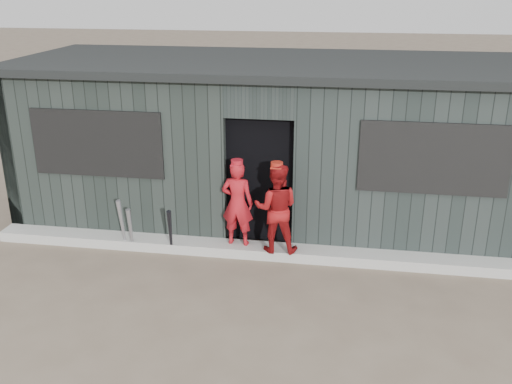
% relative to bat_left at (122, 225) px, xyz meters
% --- Properties ---
extents(ground, '(80.00, 80.00, 0.00)m').
position_rel_bat_left_xyz_m(ground, '(1.99, -1.67, -0.41)').
color(ground, brown).
rests_on(ground, ground).
extents(curb, '(8.00, 0.36, 0.15)m').
position_rel_bat_left_xyz_m(curb, '(1.99, 0.15, -0.34)').
color(curb, '#ACACA6').
rests_on(curb, ground).
extents(bat_left, '(0.08, 0.19, 0.82)m').
position_rel_bat_left_xyz_m(bat_left, '(0.00, 0.00, 0.00)').
color(bat_left, '#9898A1').
rests_on(bat_left, ground).
extents(bat_mid, '(0.09, 0.18, 0.70)m').
position_rel_bat_left_xyz_m(bat_mid, '(0.14, -0.03, -0.06)').
color(bat_mid, gray).
rests_on(bat_mid, ground).
extents(bat_right, '(0.15, 0.32, 0.77)m').
position_rel_bat_left_xyz_m(bat_right, '(0.76, -0.08, -0.03)').
color(bat_right, black).
rests_on(bat_right, ground).
extents(player_red_left, '(0.48, 0.33, 1.27)m').
position_rel_bat_left_xyz_m(player_red_left, '(1.70, 0.19, 0.37)').
color(player_red_left, '#B3161F').
rests_on(player_red_left, curb).
extents(player_red_right, '(0.66, 0.53, 1.30)m').
position_rel_bat_left_xyz_m(player_red_right, '(2.29, 0.06, 0.39)').
color(player_red_right, maroon).
rests_on(player_red_right, curb).
extents(player_grey_back, '(0.71, 0.52, 1.33)m').
position_rel_bat_left_xyz_m(player_grey_back, '(2.21, 0.74, 0.25)').
color(player_grey_back, '#A9A9A9').
rests_on(player_grey_back, ground).
extents(dugout, '(8.30, 3.30, 2.62)m').
position_rel_bat_left_xyz_m(dugout, '(1.99, 1.84, 0.88)').
color(dugout, black).
rests_on(dugout, ground).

